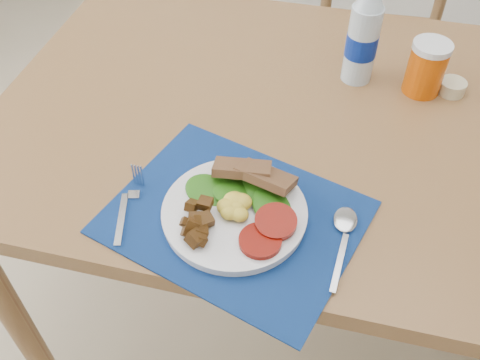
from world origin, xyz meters
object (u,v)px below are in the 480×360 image
at_px(water_bottle, 363,38).
at_px(breakfast_plate, 231,211).
at_px(juice_glass, 426,69).
at_px(chair_far, 371,39).

bearing_deg(water_bottle, breakfast_plate, -110.28).
xyz_separation_m(breakfast_plate, juice_glass, (0.31, 0.45, 0.03)).
bearing_deg(juice_glass, chair_far, 100.55).
relative_size(chair_far, water_bottle, 4.38).
xyz_separation_m(chair_far, water_bottle, (-0.04, -0.55, 0.33)).
bearing_deg(breakfast_plate, water_bottle, 71.42).
height_order(breakfast_plate, water_bottle, water_bottle).
xyz_separation_m(breakfast_plate, water_bottle, (0.17, 0.46, 0.08)).
bearing_deg(juice_glass, breakfast_plate, -124.80).
xyz_separation_m(water_bottle, juice_glass, (0.14, -0.01, -0.05)).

